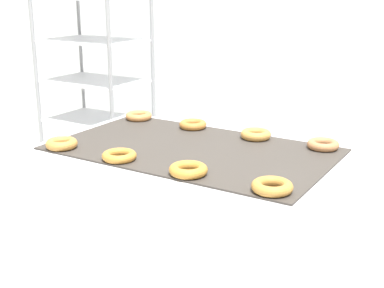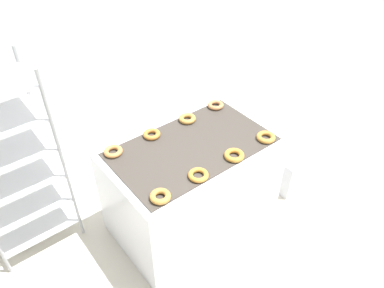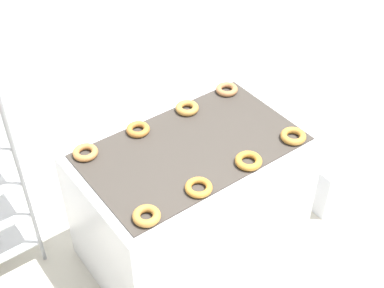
% 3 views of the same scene
% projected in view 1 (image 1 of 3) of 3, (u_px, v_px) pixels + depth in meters
% --- Properties ---
extents(wall_back, '(8.00, 0.05, 2.80)m').
position_uv_depth(wall_back, '(310.00, 10.00, 3.43)').
color(wall_back, silver).
rests_on(wall_back, ground_plane).
extents(fryer_machine, '(1.34, 0.82, 0.86)m').
position_uv_depth(fryer_machine, '(192.00, 235.00, 2.52)').
color(fryer_machine, silver).
rests_on(fryer_machine, ground_plane).
extents(baking_rack_cart, '(0.65, 0.45, 1.60)m').
position_uv_depth(baking_rack_cart, '(96.00, 101.00, 3.55)').
color(baking_rack_cart, gray).
rests_on(baking_rack_cart, ground_plane).
extents(donut_near_left, '(0.14, 0.14, 0.04)m').
position_uv_depth(donut_near_left, '(62.00, 144.00, 2.39)').
color(donut_near_left, '#B07937').
rests_on(donut_near_left, fryer_machine).
extents(donut_near_midleft, '(0.15, 0.15, 0.04)m').
position_uv_depth(donut_near_midleft, '(119.00, 156.00, 2.24)').
color(donut_near_midleft, '#B87B2F').
rests_on(donut_near_midleft, fryer_machine).
extents(donut_near_midright, '(0.15, 0.15, 0.04)m').
position_uv_depth(donut_near_midright, '(188.00, 170.00, 2.06)').
color(donut_near_midright, '#B47A2D').
rests_on(donut_near_midright, fryer_machine).
extents(donut_near_right, '(0.15, 0.15, 0.04)m').
position_uv_depth(donut_near_right, '(272.00, 186.00, 1.90)').
color(donut_near_right, '#AD7832').
rests_on(donut_near_right, fryer_machine).
extents(donut_far_left, '(0.14, 0.14, 0.04)m').
position_uv_depth(donut_far_left, '(139.00, 116.00, 2.89)').
color(donut_far_left, '#B6773F').
rests_on(donut_far_left, fryer_machine).
extents(donut_far_midleft, '(0.14, 0.14, 0.04)m').
position_uv_depth(donut_far_midleft, '(193.00, 125.00, 2.72)').
color(donut_far_midleft, '#AA6D2E').
rests_on(donut_far_midleft, fryer_machine).
extents(donut_far_midright, '(0.14, 0.14, 0.04)m').
position_uv_depth(donut_far_midright, '(256.00, 134.00, 2.54)').
color(donut_far_midright, '#B3803B').
rests_on(donut_far_midright, fryer_machine).
extents(donut_far_right, '(0.14, 0.14, 0.04)m').
position_uv_depth(donut_far_right, '(323.00, 145.00, 2.38)').
color(donut_far_right, '#A66E43').
rests_on(donut_far_right, fryer_machine).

